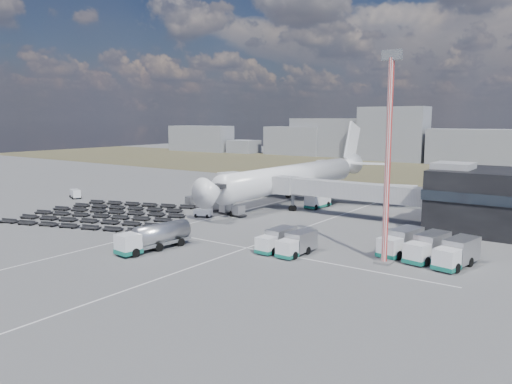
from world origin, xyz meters
The scene contains 15 objects.
ground centered at (0.00, 0.00, 0.00)m, with size 420.00×420.00×0.00m, color #565659.
grass_strip centered at (0.00, 110.00, 0.01)m, with size 420.00×90.00×0.01m, color #443D28.
lane_markings centered at (9.77, 3.00, 0.01)m, with size 47.12×110.00×0.01m.
jet_bridge centered at (15.90, 20.42, 5.05)m, with size 30.30×3.80×7.05m.
airliner centered at (0.00, 32.38, 5.29)m, with size 51.59×64.53×17.62m.
skyline centered at (-6.55, 149.89, 7.51)m, with size 299.13×21.07×23.21m.
fuel_tanker centered at (5.99, -16.23, 1.81)m, with size 4.04×11.45×3.62m.
pushback_tug centered at (-4.00, 5.33, 0.73)m, with size 3.21×1.81×1.45m, color white.
utility_van centered at (-42.55, 4.77, 1.02)m, with size 3.74×1.69×2.04m, color white.
catering_truck centered at (8.57, 26.50, 1.51)m, with size 3.00×6.58×2.96m.
service_trucks_near centered at (21.85, -6.78, 1.52)m, with size 6.03×7.13×2.79m.
service_trucks_far centered at (38.66, 0.58, 1.73)m, with size 11.73×9.70×3.18m.
uld_row centered at (-6.06, 10.67, 1.16)m, with size 17.65×4.94×1.93m.
baggage_dollies centered at (-19.60, -4.47, 0.38)m, with size 33.55×31.21×0.76m.
floodlight_mast centered at (34.65, -3.96, 13.16)m, with size 2.45×2.03×26.26m.
Camera 1 is at (57.01, -63.11, 18.14)m, focal length 35.00 mm.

